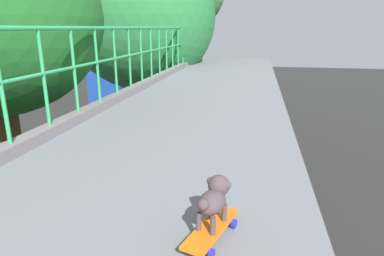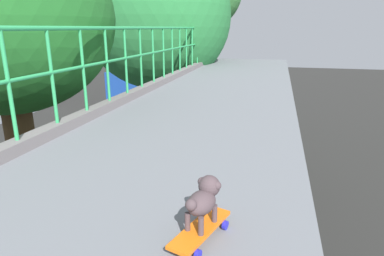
{
  "view_description": "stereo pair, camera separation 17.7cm",
  "coord_description": "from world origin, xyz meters",
  "px_view_note": "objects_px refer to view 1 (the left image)",
  "views": [
    {
      "loc": [
        2.28,
        0.62,
        6.43
      ],
      "look_at": [
        1.7,
        3.64,
        5.51
      ],
      "focal_mm": 31.34,
      "sensor_mm": 36.0,
      "label": 1
    },
    {
      "loc": [
        2.45,
        0.66,
        6.43
      ],
      "look_at": [
        1.7,
        3.64,
        5.51
      ],
      "focal_mm": 31.34,
      "sensor_mm": 36.0,
      "label": 2
    }
  ],
  "objects_px": {
    "car_black_sixth": "(20,161)",
    "car_white_seventh": "(126,145)",
    "toy_skateboard": "(211,229)",
    "city_bus": "(131,83)",
    "small_dog": "(214,197)",
    "car_grey_fifth": "(56,210)"
  },
  "relations": [
    {
      "from": "car_black_sixth",
      "to": "car_white_seventh",
      "type": "relative_size",
      "value": 1.06
    },
    {
      "from": "toy_skateboard",
      "to": "city_bus",
      "type": "bearing_deg",
      "value": 112.28
    },
    {
      "from": "car_black_sixth",
      "to": "car_white_seventh",
      "type": "distance_m",
      "value": 4.84
    },
    {
      "from": "car_black_sixth",
      "to": "small_dog",
      "type": "relative_size",
      "value": 12.07
    },
    {
      "from": "city_bus",
      "to": "small_dog",
      "type": "height_order",
      "value": "small_dog"
    },
    {
      "from": "car_white_seventh",
      "to": "city_bus",
      "type": "relative_size",
      "value": 0.38
    },
    {
      "from": "small_dog",
      "to": "car_black_sixth",
      "type": "bearing_deg",
      "value": 134.09
    },
    {
      "from": "city_bus",
      "to": "small_dog",
      "type": "bearing_deg",
      "value": -67.66
    },
    {
      "from": "car_white_seventh",
      "to": "car_black_sixth",
      "type": "bearing_deg",
      "value": -141.78
    },
    {
      "from": "car_grey_fifth",
      "to": "car_white_seventh",
      "type": "xyz_separation_m",
      "value": [
        -0.13,
        6.46,
        -0.01
      ]
    },
    {
      "from": "car_white_seventh",
      "to": "small_dog",
      "type": "xyz_separation_m",
      "value": [
        6.16,
        -13.27,
        4.72
      ]
    },
    {
      "from": "city_bus",
      "to": "toy_skateboard",
      "type": "xyz_separation_m",
      "value": [
        10.3,
        -25.12,
        3.28
      ]
    },
    {
      "from": "car_white_seventh",
      "to": "city_bus",
      "type": "height_order",
      "value": "city_bus"
    },
    {
      "from": "toy_skateboard",
      "to": "small_dog",
      "type": "bearing_deg",
      "value": 78.89
    },
    {
      "from": "car_grey_fifth",
      "to": "small_dog",
      "type": "distance_m",
      "value": 10.24
    },
    {
      "from": "car_grey_fifth",
      "to": "toy_skateboard",
      "type": "height_order",
      "value": "toy_skateboard"
    },
    {
      "from": "car_black_sixth",
      "to": "car_grey_fifth",
      "type": "bearing_deg",
      "value": -41.37
    },
    {
      "from": "car_white_seventh",
      "to": "car_grey_fifth",
      "type": "bearing_deg",
      "value": -88.82
    },
    {
      "from": "car_white_seventh",
      "to": "toy_skateboard",
      "type": "relative_size",
      "value": 6.93
    },
    {
      "from": "car_white_seventh",
      "to": "city_bus",
      "type": "bearing_deg",
      "value": 109.37
    },
    {
      "from": "car_black_sixth",
      "to": "toy_skateboard",
      "type": "height_order",
      "value": "toy_skateboard"
    },
    {
      "from": "car_black_sixth",
      "to": "car_white_seventh",
      "type": "bearing_deg",
      "value": 38.22
    }
  ]
}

